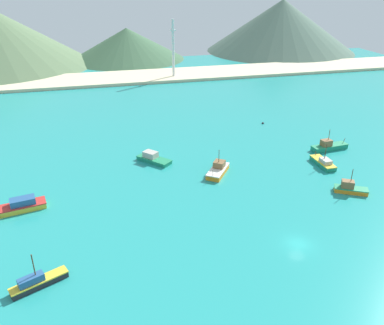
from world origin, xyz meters
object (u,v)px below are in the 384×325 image
(fishing_boat_5, at_px, (350,188))
(radio_tower, at_px, (173,49))
(fishing_boat_3, at_px, (323,163))
(fishing_boat_1, at_px, (218,170))
(fishing_boat_2, at_px, (329,146))
(buoy_1, at_px, (263,123))
(fishing_boat_7, at_px, (18,206))
(fishing_boat_4, at_px, (37,282))
(fishing_boat_0, at_px, (153,158))

(fishing_boat_5, bearing_deg, radio_tower, 98.45)
(fishing_boat_3, distance_m, fishing_boat_5, 13.00)
(fishing_boat_1, distance_m, fishing_boat_5, 28.68)
(fishing_boat_2, relative_size, buoy_1, 14.12)
(fishing_boat_3, distance_m, buoy_1, 30.97)
(fishing_boat_7, relative_size, buoy_1, 15.76)
(fishing_boat_7, bearing_deg, radio_tower, 62.37)
(fishing_boat_4, relative_size, buoy_1, 11.66)
(buoy_1, bearing_deg, radio_tower, 103.34)
(fishing_boat_2, xyz_separation_m, fishing_boat_5, (-7.85, -21.12, -0.01))
(fishing_boat_4, distance_m, fishing_boat_7, 23.57)
(fishing_boat_4, bearing_deg, fishing_boat_7, 103.98)
(fishing_boat_4, relative_size, fishing_boat_5, 1.19)
(fishing_boat_4, bearing_deg, fishing_boat_3, 22.85)
(fishing_boat_1, relative_size, fishing_boat_2, 0.83)
(fishing_boat_1, relative_size, fishing_boat_5, 1.20)
(fishing_boat_0, relative_size, buoy_1, 12.08)
(fishing_boat_2, bearing_deg, fishing_boat_1, -169.43)
(buoy_1, height_order, radio_tower, radio_tower)
(fishing_boat_1, distance_m, fishing_boat_2, 32.79)
(fishing_boat_1, xyz_separation_m, fishing_boat_5, (24.38, -15.10, -0.02))
(fishing_boat_5, bearing_deg, fishing_boat_3, 83.80)
(fishing_boat_0, xyz_separation_m, fishing_boat_2, (45.80, -3.99, 0.09))
(fishing_boat_2, bearing_deg, fishing_boat_4, -153.40)
(fishing_boat_7, xyz_separation_m, buoy_1, (66.06, 34.43, -0.80))
(fishing_boat_7, bearing_deg, fishing_boat_5, -7.97)
(fishing_boat_2, bearing_deg, fishing_boat_5, -110.39)
(fishing_boat_0, relative_size, fishing_boat_1, 1.03)
(fishing_boat_0, xyz_separation_m, fishing_boat_4, (-23.33, -38.60, -0.01))
(fishing_boat_2, distance_m, fishing_boat_7, 75.74)
(fishing_boat_3, distance_m, fishing_boat_4, 68.02)
(fishing_boat_5, height_order, fishing_boat_7, fishing_boat_5)
(fishing_boat_7, distance_m, buoy_1, 74.49)
(fishing_boat_0, bearing_deg, buoy_1, 26.79)
(fishing_boat_2, xyz_separation_m, fishing_boat_3, (-6.45, -8.20, -0.17))
(fishing_boat_3, xyz_separation_m, fishing_boat_5, (-1.40, -12.92, 0.16))
(fishing_boat_1, relative_size, buoy_1, 11.75)
(fishing_boat_2, xyz_separation_m, fishing_boat_4, (-69.13, -34.61, -0.09))
(fishing_boat_1, height_order, buoy_1, fishing_boat_1)
(fishing_boat_4, distance_m, radio_tower, 129.26)
(fishing_boat_4, bearing_deg, fishing_boat_2, 26.60)
(fishing_boat_4, height_order, buoy_1, fishing_boat_4)
(fishing_boat_0, bearing_deg, fishing_boat_7, -151.54)
(fishing_boat_7, bearing_deg, fishing_boat_1, 7.66)
(fishing_boat_5, bearing_deg, fishing_boat_0, 146.52)
(fishing_boat_4, height_order, fishing_boat_5, fishing_boat_4)
(fishing_boat_5, xyz_separation_m, buoy_1, (-0.92, 43.80, -0.81))
(fishing_boat_0, height_order, fishing_boat_4, fishing_boat_4)
(fishing_boat_4, height_order, radio_tower, radio_tower)
(fishing_boat_1, relative_size, fishing_boat_3, 1.07)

